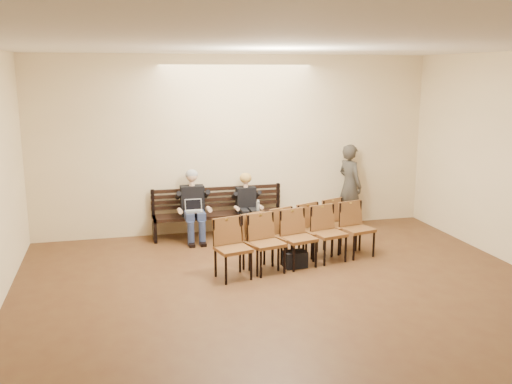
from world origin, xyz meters
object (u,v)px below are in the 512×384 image
bench (219,224)px  passerby (350,179)px  laptop (195,213)px  chair_row_front (303,234)px  bag (295,259)px  seated_man (193,206)px  chair_row_back (299,239)px  seated_woman (247,208)px  water_bottle (258,211)px

bench → passerby: bearing=2.1°
laptop → chair_row_front: (1.64, -1.47, -0.10)m
bag → passerby: size_ratio=0.19×
bag → chair_row_front: size_ratio=0.16×
seated_man → chair_row_front: 2.36m
passerby → bench: bearing=74.0°
chair_row_front → chair_row_back: chair_row_back is taller
seated_woman → chair_row_front: bearing=-71.1°
water_bottle → seated_woman: bearing=116.0°
seated_man → bag: seated_man is taller
seated_man → passerby: size_ratio=0.67×
chair_row_back → seated_woman: bearing=88.0°
water_bottle → chair_row_front: bearing=-72.7°
chair_row_back → seated_man: bearing=112.8°
seated_woman → bench: bearing=167.3°
water_bottle → chair_row_front: size_ratio=0.09×
seated_woman → passerby: (2.25, 0.22, 0.43)m
laptop → passerby: 3.37m
seated_man → chair_row_front: (1.64, -1.69, -0.20)m
seated_man → laptop: (-0.01, -0.21, -0.10)m
seated_woman → chair_row_front: (0.58, -1.69, -0.08)m
water_bottle → bag: (0.19, -1.71, -0.42)m
bag → chair_row_back: chair_row_back is taller
bench → chair_row_back: size_ratio=0.90×
water_bottle → laptop: bearing=175.9°
chair_row_front → chair_row_back: 0.34m
chair_row_front → chair_row_back: bearing=-141.6°
laptop → bag: bearing=-62.2°
bag → laptop: bearing=128.0°
bench → chair_row_back: chair_row_back is taller
seated_man → passerby: passerby is taller
seated_man → passerby: 3.33m
chair_row_front → seated_woman: bearing=87.1°
bench → laptop: laptop is taller
chair_row_back → water_bottle: bearing=85.2°
laptop → water_bottle: laptop is taller
laptop → bag: laptop is taller
laptop → seated_woman: bearing=1.1°
seated_woman → laptop: size_ratio=3.44×
seated_man → chair_row_back: size_ratio=0.46×
seated_woman → passerby: 2.30m
passerby → chair_row_back: bearing=122.1°
passerby → chair_row_front: size_ratio=0.87×
chair_row_front → laptop: bearing=116.2°
water_bottle → chair_row_back: size_ratio=0.07×
seated_woman → bag: size_ratio=2.98×
seated_woman → seated_man: bearing=180.0°
seated_woman → laptop: 1.08m
seated_woman → chair_row_back: bearing=-78.3°
seated_man → laptop: seated_man is taller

